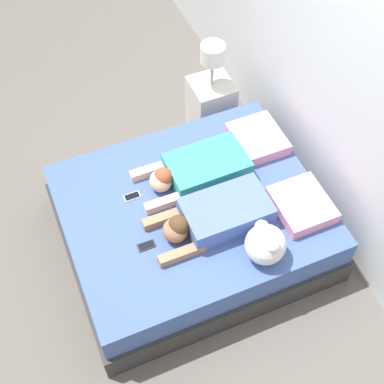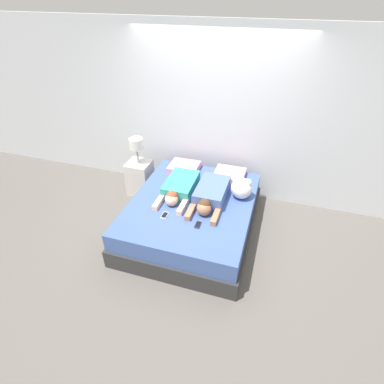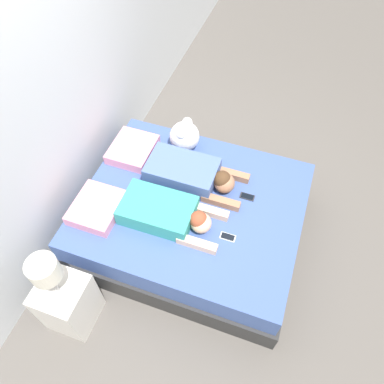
% 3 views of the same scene
% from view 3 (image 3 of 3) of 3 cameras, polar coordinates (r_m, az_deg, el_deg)
% --- Properties ---
extents(ground_plane, '(12.00, 12.00, 0.00)m').
position_cam_3_polar(ground_plane, '(3.77, -0.00, -6.08)').
color(ground_plane, '#5B5651').
extents(wall_back, '(12.00, 0.06, 2.60)m').
position_cam_3_polar(wall_back, '(3.20, -20.30, 12.33)').
color(wall_back, silver).
rests_on(wall_back, ground_plane).
extents(bed, '(1.67, 2.00, 0.52)m').
position_cam_3_polar(bed, '(3.55, -0.00, -3.99)').
color(bed, '#2D2D2D').
rests_on(bed, ground_plane).
extents(pillow_head_left, '(0.45, 0.40, 0.10)m').
position_cam_3_polar(pillow_head_left, '(3.34, -14.26, -2.32)').
color(pillow_head_left, pink).
rests_on(pillow_head_left, bed).
extents(pillow_head_right, '(0.45, 0.40, 0.10)m').
position_cam_3_polar(pillow_head_right, '(3.71, -9.04, 6.43)').
color(pillow_head_right, pink).
rests_on(pillow_head_right, bed).
extents(person_left, '(0.41, 0.89, 0.20)m').
position_cam_3_polar(person_left, '(3.17, -3.72, -3.26)').
color(person_left, teal).
rests_on(person_left, bed).
extents(person_right, '(0.40, 0.91, 0.22)m').
position_cam_3_polar(person_right, '(3.40, -0.00, 2.74)').
color(person_right, '#4C66A5').
rests_on(person_right, bed).
extents(cell_phone_left, '(0.07, 0.13, 0.01)m').
position_cam_3_polar(cell_phone_left, '(3.15, 5.46, -6.84)').
color(cell_phone_left, silver).
rests_on(cell_phone_left, bed).
extents(cell_phone_right, '(0.07, 0.13, 0.01)m').
position_cam_3_polar(cell_phone_right, '(3.39, 8.42, -0.71)').
color(cell_phone_right, '#2D2D33').
rests_on(cell_phone_right, bed).
extents(plush_toy, '(0.29, 0.29, 0.30)m').
position_cam_3_polar(plush_toy, '(3.65, -1.14, 8.58)').
color(plush_toy, white).
rests_on(plush_toy, bed).
extents(nightstand, '(0.37, 0.37, 0.99)m').
position_cam_3_polar(nightstand, '(3.26, -18.59, -15.37)').
color(nightstand, beige).
rests_on(nightstand, ground_plane).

